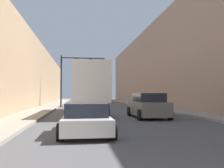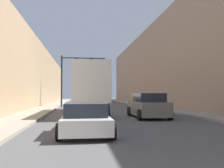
# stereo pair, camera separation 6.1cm
# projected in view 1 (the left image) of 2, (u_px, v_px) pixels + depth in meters

# --- Properties ---
(sidewalk_right) EXTENTS (2.42, 80.00, 0.15)m
(sidewalk_right) POSITION_uv_depth(u_px,v_px,m) (151.00, 106.00, 32.47)
(sidewalk_right) COLOR gray
(sidewalk_right) RESTS_ON ground
(sidewalk_left) EXTENTS (2.42, 80.00, 0.15)m
(sidewalk_left) POSITION_uv_depth(u_px,v_px,m) (49.00, 107.00, 30.75)
(sidewalk_left) COLOR gray
(sidewalk_left) RESTS_ON ground
(building_right) EXTENTS (6.00, 80.00, 12.13)m
(building_right) POSITION_uv_depth(u_px,v_px,m) (181.00, 61.00, 33.26)
(building_right) COLOR #997A66
(building_right) RESTS_ON ground
(building_left) EXTENTS (6.00, 80.00, 8.30)m
(building_left) POSITION_uv_depth(u_px,v_px,m) (14.00, 74.00, 30.36)
(building_left) COLOR tan
(building_left) RESTS_ON ground
(semi_truck) EXTENTS (2.52, 12.42, 3.89)m
(semi_truck) POSITION_uv_depth(u_px,v_px,m) (88.00, 88.00, 21.86)
(semi_truck) COLOR silver
(semi_truck) RESTS_ON ground
(sedan_car) EXTENTS (2.15, 4.66, 1.30)m
(sedan_car) POSITION_uv_depth(u_px,v_px,m) (86.00, 119.00, 10.65)
(sedan_car) COLOR silver
(sedan_car) RESTS_ON ground
(suv_car) EXTENTS (2.23, 4.69, 1.73)m
(suv_car) POSITION_uv_depth(u_px,v_px,m) (148.00, 106.00, 17.57)
(suv_car) COLOR slate
(suv_car) RESTS_ON ground
(traffic_signal_gantry) EXTENTS (5.84, 0.35, 6.75)m
(traffic_signal_gantry) POSITION_uv_depth(u_px,v_px,m) (71.00, 72.00, 32.92)
(traffic_signal_gantry) COLOR black
(traffic_signal_gantry) RESTS_ON ground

